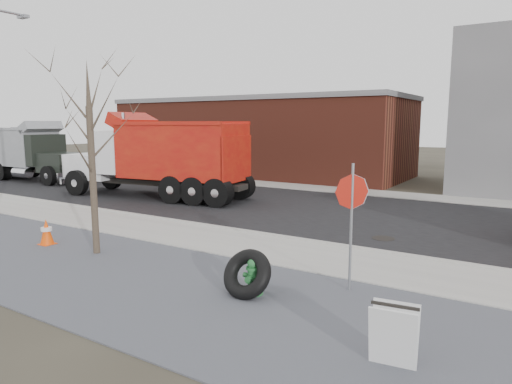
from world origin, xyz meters
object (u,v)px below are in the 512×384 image
Objects in this scene: fire_hydrant at (253,278)px; sandwich_board at (394,335)px; truck_tire at (247,274)px; stop_sign at (352,205)px; dump_truck_grey at (28,151)px; dump_truck_red_b at (160,155)px.

fire_hydrant is 3.53m from sandwich_board.
stop_sign is (1.70, 1.40, 1.40)m from truck_tire.
fire_hydrant is at bearing -23.17° from dump_truck_grey.
stop_sign is 2.90× the size of sandwich_board.
truck_tire is at bearing 153.31° from sandwich_board.
sandwich_board is (3.34, -1.19, 0.03)m from truck_tire.
dump_truck_red_b is (-10.50, 8.22, 1.67)m from fire_hydrant.
truck_tire is (-0.07, -0.11, 0.11)m from fire_hydrant.
dump_truck_red_b reaches higher than truck_tire.
sandwich_board is (3.27, -1.30, 0.13)m from fire_hydrant.
sandwich_board is at bearing 137.77° from dump_truck_red_b.
truck_tire is at bearing -23.48° from dump_truck_grey.
sandwich_board is at bearing -23.18° from dump_truck_grey.
dump_truck_red_b is (-12.12, 6.93, 0.16)m from stop_sign.
dump_truck_red_b is (-10.43, 8.33, 1.56)m from truck_tire.
sandwich_board is at bearing -81.52° from stop_sign.
dump_truck_red_b reaches higher than dump_truck_grey.
dump_truck_red_b is at bearing -4.56° from dump_truck_grey.
fire_hydrant is 0.10× the size of dump_truck_grey.
fire_hydrant is at bearing -165.46° from stop_sign.
fire_hydrant is 0.17m from truck_tire.
fire_hydrant is at bearing 57.96° from truck_tire.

